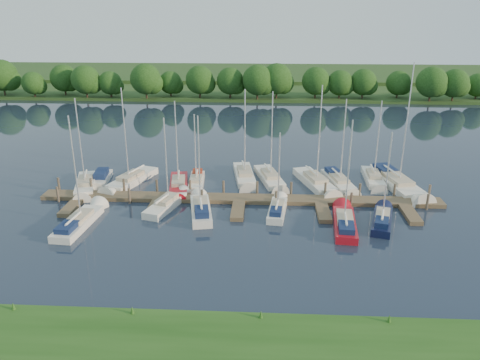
# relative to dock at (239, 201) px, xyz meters

# --- Properties ---
(ground) EXTENTS (260.00, 260.00, 0.00)m
(ground) POSITION_rel_dock_xyz_m (0.00, -7.31, -0.20)
(ground) COLOR #1A2434
(ground) RESTS_ON ground
(dock) EXTENTS (40.00, 6.00, 0.40)m
(dock) POSITION_rel_dock_xyz_m (0.00, 0.00, 0.00)
(dock) COLOR brown
(dock) RESTS_ON ground
(mooring_pilings) EXTENTS (38.24, 2.84, 2.00)m
(mooring_pilings) POSITION_rel_dock_xyz_m (0.00, 1.13, 0.40)
(mooring_pilings) COLOR #473D33
(mooring_pilings) RESTS_ON ground
(far_shore) EXTENTS (180.00, 30.00, 0.60)m
(far_shore) POSITION_rel_dock_xyz_m (0.00, 67.69, 0.10)
(far_shore) COLOR #22461B
(far_shore) RESTS_ON ground
(distant_hill) EXTENTS (220.00, 40.00, 1.40)m
(distant_hill) POSITION_rel_dock_xyz_m (0.00, 92.69, 0.50)
(distant_hill) COLOR #354F22
(distant_hill) RESTS_ON ground
(treeline) EXTENTS (148.32, 9.67, 8.29)m
(treeline) POSITION_rel_dock_xyz_m (-2.83, 54.66, 3.88)
(treeline) COLOR #38281C
(treeline) RESTS_ON ground
(sailboat_n_0) EXTENTS (3.63, 7.96, 10.14)m
(sailboat_n_0) POSITION_rel_dock_xyz_m (-16.64, 3.16, 0.08)
(sailboat_n_0) COLOR white
(sailboat_n_0) RESTS_ON ground
(motorboat) EXTENTS (2.08, 5.49, 1.53)m
(motorboat) POSITION_rel_dock_xyz_m (-15.64, 5.30, 0.13)
(motorboat) COLOR white
(motorboat) RESTS_ON ground
(sailboat_n_2) EXTENTS (4.30, 8.58, 10.95)m
(sailboat_n_2) POSITION_rel_dock_xyz_m (-12.25, 4.88, 0.08)
(sailboat_n_2) COLOR white
(sailboat_n_2) RESTS_ON ground
(sailboat_n_3) EXTENTS (2.80, 7.76, 9.88)m
(sailboat_n_3) POSITION_rel_dock_xyz_m (-6.68, 3.60, 0.08)
(sailboat_n_3) COLOR #A70F1A
(sailboat_n_3) RESTS_ON ground
(sailboat_n_4) EXTENTS (1.94, 6.41, 8.22)m
(sailboat_n_4) POSITION_rel_dock_xyz_m (-4.94, 4.94, 0.11)
(sailboat_n_4) COLOR white
(sailboat_n_4) RESTS_ON ground
(sailboat_n_5) EXTENTS (2.95, 8.34, 10.58)m
(sailboat_n_5) POSITION_rel_dock_xyz_m (0.20, 7.06, 0.08)
(sailboat_n_5) COLOR white
(sailboat_n_5) RESTS_ON ground
(sailboat_n_6) EXTENTS (3.61, 8.24, 10.44)m
(sailboat_n_6) POSITION_rel_dock_xyz_m (3.09, 6.41, 0.07)
(sailboat_n_6) COLOR white
(sailboat_n_6) RESTS_ON ground
(sailboat_n_7) EXTENTS (4.29, 8.91, 11.33)m
(sailboat_n_7) POSITION_rel_dock_xyz_m (8.02, 5.38, 0.08)
(sailboat_n_7) COLOR white
(sailboat_n_7) RESTS_ON ground
(sailboat_n_8) EXTENTS (3.16, 7.83, 9.81)m
(sailboat_n_8) POSITION_rel_dock_xyz_m (10.59, 5.82, 0.11)
(sailboat_n_8) COLOR white
(sailboat_n_8) RESTS_ON ground
(sailboat_n_9) EXTENTS (2.01, 7.37, 9.51)m
(sailboat_n_9) POSITION_rel_dock_xyz_m (14.55, 6.93, 0.08)
(sailboat_n_9) COLOR white
(sailboat_n_9) RESTS_ON ground
(sailboat_n_10) EXTENTS (4.44, 11.00, 13.69)m
(sailboat_n_10) POSITION_rel_dock_xyz_m (16.77, 5.52, 0.13)
(sailboat_n_10) COLOR white
(sailboat_n_10) RESTS_ON ground
(sailboat_s_0) EXTENTS (2.45, 8.08, 10.15)m
(sailboat_s_0) POSITION_rel_dock_xyz_m (-13.88, -5.76, 0.11)
(sailboat_s_0) COLOR white
(sailboat_s_0) RESTS_ON ground
(sailboat_s_1) EXTENTS (3.36, 7.09, 9.17)m
(sailboat_s_1) POSITION_rel_dock_xyz_m (-6.91, -1.36, 0.08)
(sailboat_s_1) COLOR white
(sailboat_s_1) RESTS_ON ground
(sailboat_s_2) EXTENTS (2.86, 7.48, 9.71)m
(sailboat_s_2) POSITION_rel_dock_xyz_m (-3.46, -2.70, 0.15)
(sailboat_s_2) COLOR white
(sailboat_s_2) RESTS_ON ground
(sailboat_s_3) EXTENTS (2.08, 6.23, 8.03)m
(sailboat_s_3) POSITION_rel_dock_xyz_m (3.72, -2.16, 0.12)
(sailboat_s_3) COLOR white
(sailboat_s_3) RESTS_ON ground
(sailboat_s_4) EXTENTS (2.46, 7.79, 9.87)m
(sailboat_s_4) POSITION_rel_dock_xyz_m (9.57, -4.75, 0.12)
(sailboat_s_4) COLOR #A70F1A
(sailboat_s_4) RESTS_ON ground
(sailboat_s_5) EXTENTS (3.07, 6.73, 8.73)m
(sailboat_s_5) POSITION_rel_dock_xyz_m (13.01, -4.02, 0.13)
(sailboat_s_5) COLOR #101637
(sailboat_s_5) RESTS_ON ground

